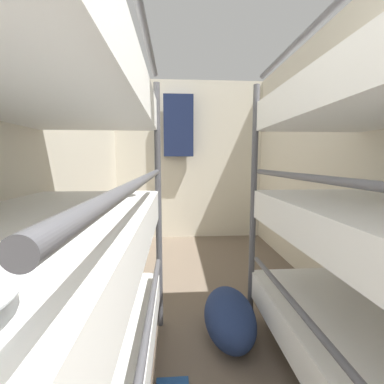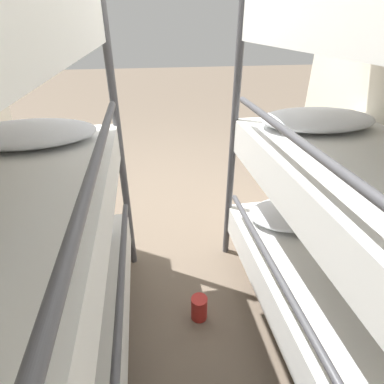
{
  "view_description": "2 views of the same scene",
  "coord_description": "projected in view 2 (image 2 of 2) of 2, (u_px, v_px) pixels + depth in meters",
  "views": [
    {
      "loc": [
        -0.22,
        0.49,
        1.22
      ],
      "look_at": [
        -0.06,
        2.95,
        0.92
      ],
      "focal_mm": 24.0,
      "sensor_mm": 36.0,
      "label": 1
    },
    {
      "loc": [
        0.19,
        2.27,
        1.51
      ],
      "look_at": [
        -0.04,
        0.88,
        0.71
      ],
      "focal_mm": 28.0,
      "sensor_mm": 36.0,
      "label": 2
    }
  ],
  "objects": [
    {
      "name": "tin_can",
      "position": [
        199.0,
        308.0,
        1.73
      ],
      "size": [
        0.09,
        0.09,
        0.15
      ],
      "color": "#AD231E",
      "rests_on": "ground_plane"
    },
    {
      "name": "ground_plane",
      "position": [
        173.0,
        213.0,
        2.72
      ],
      "size": [
        20.0,
        20.0,
        0.0
      ],
      "primitive_type": "plane",
      "color": "#6B5B4C"
    }
  ]
}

